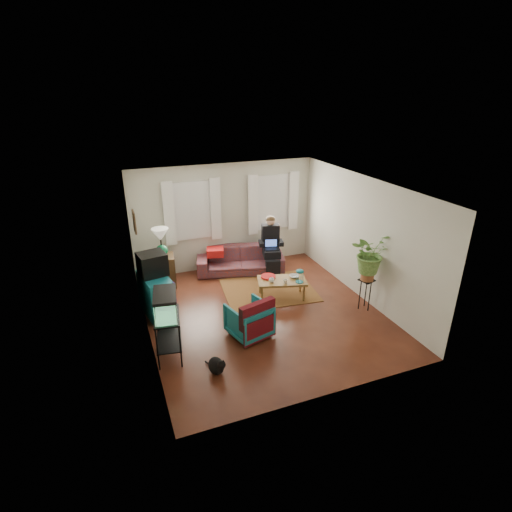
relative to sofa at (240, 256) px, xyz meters
name	(u,v)px	position (x,y,z in m)	size (l,w,h in m)	color
floor	(263,313)	(-0.22, -2.05, -0.41)	(4.50, 5.00, 0.01)	#4F2B14
ceiling	(264,187)	(-0.22, -2.05, 2.19)	(4.50, 5.00, 0.01)	white
wall_back	(225,217)	(-0.22, 0.45, 0.89)	(4.50, 0.01, 2.60)	silver
wall_front	(333,320)	(-0.22, -4.55, 0.89)	(4.50, 0.01, 2.60)	silver
wall_left	(142,272)	(-2.47, -2.05, 0.89)	(0.01, 5.00, 2.60)	silver
wall_right	(363,239)	(2.03, -2.05, 0.89)	(0.01, 5.00, 2.60)	silver
window_left	(192,211)	(-1.02, 0.43, 1.14)	(1.08, 0.04, 1.38)	white
window_right	(272,202)	(1.03, 0.43, 1.14)	(1.08, 0.04, 1.38)	white
curtains_left	(193,212)	(-1.02, 0.35, 1.14)	(1.36, 0.06, 1.50)	white
curtains_right	(274,203)	(1.03, 0.35, 1.14)	(1.36, 0.06, 1.50)	white
picture_frame	(135,222)	(-2.44, -1.20, 1.54)	(0.04, 0.32, 0.40)	#3D2616
area_rug	(269,290)	(0.26, -1.18, -0.40)	(2.00, 1.60, 0.01)	brown
sofa	(240,256)	(0.00, 0.00, 0.00)	(2.10, 0.83, 0.82)	brown
seated_person	(271,246)	(0.73, -0.19, 0.21)	(0.52, 0.65, 1.25)	black
side_table	(164,271)	(-1.87, -0.09, -0.05)	(0.50, 0.50, 0.73)	#3D2316
table_lamp	(161,243)	(-1.87, -0.09, 0.63)	(0.37, 0.37, 0.67)	white
dresser	(156,295)	(-2.21, -1.28, 0.01)	(0.46, 0.93, 0.83)	#136073
crt_tv	(152,264)	(-2.21, -1.19, 0.64)	(0.51, 0.46, 0.44)	black
aquarium_stand	(169,336)	(-2.22, -2.78, -0.01)	(0.40, 0.72, 0.81)	black
aquarium	(166,304)	(-2.22, -2.78, 0.61)	(0.36, 0.66, 0.42)	#7FD899
black_cat	(216,364)	(-1.61, -3.47, -0.25)	(0.24, 0.37, 0.32)	black
armchair	(249,318)	(-0.75, -2.66, -0.06)	(0.69, 0.64, 0.71)	#136675
serape_throw	(258,318)	(-0.68, -2.92, 0.09)	(0.71, 0.16, 0.58)	#9E0A0A
coffee_table	(282,289)	(0.40, -1.59, -0.20)	(1.03, 0.56, 0.43)	brown
cup_a	(272,280)	(0.15, -1.61, 0.06)	(0.12, 0.12, 0.09)	white
cup_b	(285,281)	(0.39, -1.76, 0.06)	(0.09, 0.09, 0.09)	beige
bowl	(294,276)	(0.69, -1.58, 0.04)	(0.20, 0.20, 0.05)	white
snack_tray	(268,277)	(0.17, -1.37, 0.03)	(0.32, 0.32, 0.04)	#B21414
birdcage	(300,276)	(0.70, -1.82, 0.16)	(0.17, 0.17, 0.30)	#115B6B
plant_stand	(365,294)	(1.79, -2.63, -0.08)	(0.28, 0.28, 0.66)	black
potted_plant	(369,259)	(1.79, -2.63, 0.71)	(0.75, 0.65, 0.84)	#599947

